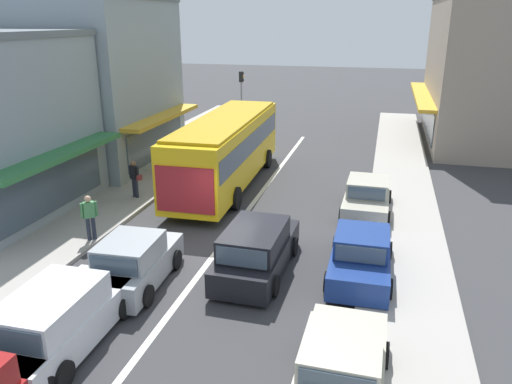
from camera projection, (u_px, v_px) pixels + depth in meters
ground_plane at (216, 252)px, 16.87m from camera, size 140.00×140.00×0.00m
lane_centre_line at (248, 211)px, 20.53m from camera, size 0.20×28.00×0.01m
sidewalk_left at (122, 182)px, 23.95m from camera, size 5.20×44.00×0.14m
kerb_right at (403, 206)px, 20.87m from camera, size 2.80×44.00×0.12m
shopfront_mid_block at (86, 83)px, 26.13m from camera, size 8.75×7.88×8.57m
building_right_far at (493, 69)px, 31.26m from camera, size 8.24×13.90×8.98m
city_bus at (227, 147)px, 23.06m from camera, size 2.93×10.91×3.23m
wagon_behind_bus_near at (257, 250)px, 15.33m from camera, size 2.01×4.53×1.58m
wagon_adjacent_lane_lead at (59, 319)px, 11.80m from camera, size 1.98×4.52×1.58m
hatchback_behind_bus_mid at (134, 263)px, 14.60m from camera, size 1.95×3.77×1.54m
parked_sedan_kerb_front at (341, 372)px, 10.15m from camera, size 1.95×4.23×1.47m
parked_sedan_kerb_second at (361, 255)px, 15.17m from camera, size 1.93×4.21×1.47m
parked_sedan_kerb_third at (367, 198)px, 20.07m from camera, size 1.94×4.22×1.47m
traffic_light_downstreet at (241, 92)px, 33.24m from camera, size 0.33×0.24×4.20m
pedestrian_with_handbag_near at (135, 177)px, 21.36m from camera, size 0.65×0.40×1.63m
pedestrian_browsing_midblock at (90, 215)px, 17.21m from camera, size 0.45×0.41×1.63m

